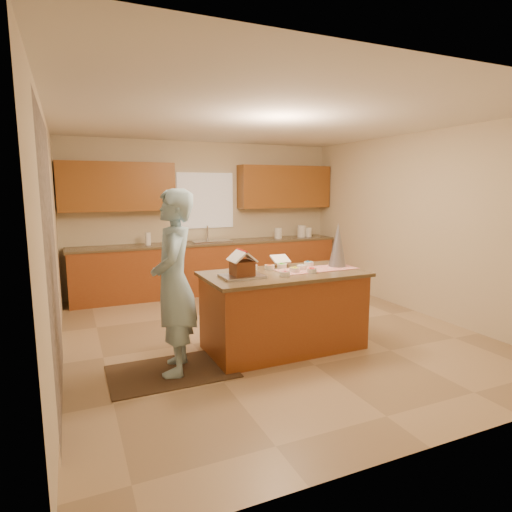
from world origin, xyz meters
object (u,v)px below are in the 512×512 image
object	(u,v)px
tinsel_tree	(338,245)
gingerbread_house	(242,266)
boy	(174,282)
island_base	(284,312)

from	to	relation	value
tinsel_tree	gingerbread_house	distance (m)	1.33
tinsel_tree	boy	world-z (taller)	boy
tinsel_tree	boy	xyz separation A→B (m)	(-2.10, -0.20, -0.24)
boy	gingerbread_house	size ratio (longest dim) A/B	6.64
island_base	gingerbread_house	xyz separation A→B (m)	(-0.55, -0.06, 0.61)
boy	gingerbread_house	world-z (taller)	boy
boy	island_base	bearing A→B (deg)	113.55
tinsel_tree	boy	distance (m)	2.12
island_base	tinsel_tree	world-z (taller)	tinsel_tree
tinsel_tree	island_base	bearing A→B (deg)	-175.74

